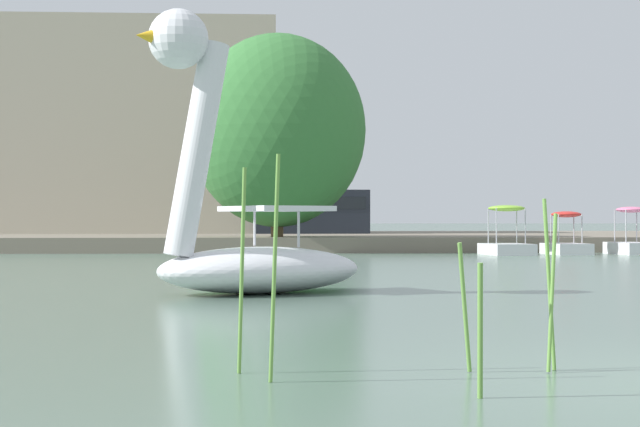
{
  "coord_description": "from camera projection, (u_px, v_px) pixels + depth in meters",
  "views": [
    {
      "loc": [
        -3.0,
        -7.39,
        1.12
      ],
      "look_at": [
        -1.4,
        19.75,
        1.28
      ],
      "focal_mm": 61.39,
      "sensor_mm": 36.0,
      "label": 1
    }
  ],
  "objects": [
    {
      "name": "reed_clump_foreground",
      "position": [
        497.0,
        287.0,
        7.66
      ],
      "size": [
        3.37,
        1.4,
        1.59
      ],
      "color": "#669942",
      "rests_on": "ground_plane"
    },
    {
      "name": "apartment_block",
      "position": [
        113.0,
        131.0,
        51.34
      ],
      "size": [
        15.12,
        8.78,
        9.53
      ],
      "primitive_type": "cube",
      "rotation": [
        0.0,
        0.0,
        -0.0
      ],
      "color": "#B2A893",
      "rests_on": "shore_bank_far"
    },
    {
      "name": "shore_bank_far",
      "position": [
        325.0,
        240.0,
        47.68
      ],
      "size": [
        155.67,
        21.76,
        0.53
      ],
      "primitive_type": "cube",
      "color": "slate",
      "rests_on": "ground_plane"
    },
    {
      "name": "swan_boat",
      "position": [
        243.0,
        224.0,
        16.56
      ],
      "size": [
        3.81,
        3.17,
        4.22
      ],
      "color": "white",
      "rests_on": "ground_plane"
    },
    {
      "name": "parked_van",
      "position": [
        311.0,
        210.0,
        47.87
      ],
      "size": [
        5.06,
        1.97,
        1.91
      ],
      "color": "#1E232D",
      "rests_on": "shore_bank_far"
    },
    {
      "name": "pedal_boat_red",
      "position": [
        566.0,
        242.0,
        35.69
      ],
      "size": [
        1.33,
        1.96,
        1.4
      ],
      "color": "white",
      "rests_on": "ground_plane"
    },
    {
      "name": "pedal_boat_lime",
      "position": [
        507.0,
        241.0,
        35.26
      ],
      "size": [
        1.53,
        2.19,
        1.6
      ],
      "color": "white",
      "rests_on": "ground_plane"
    },
    {
      "name": "pedal_boat_pink",
      "position": [
        631.0,
        241.0,
        35.84
      ],
      "size": [
        1.32,
        2.11,
        1.56
      ],
      "color": "white",
      "rests_on": "ground_plane"
    },
    {
      "name": "tree_willow_overhanging",
      "position": [
        277.0,
        130.0,
        38.24
      ],
      "size": [
        7.49,
        7.13,
        7.13
      ],
      "color": "brown",
      "rests_on": "shore_bank_far"
    }
  ]
}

